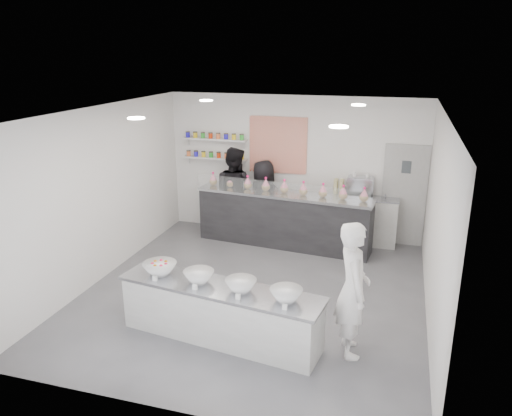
% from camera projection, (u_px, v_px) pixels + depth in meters
% --- Properties ---
extents(floor, '(6.00, 6.00, 0.00)m').
position_uv_depth(floor, '(254.00, 293.00, 8.35)').
color(floor, '#515156').
rests_on(floor, ground).
extents(ceiling, '(6.00, 6.00, 0.00)m').
position_uv_depth(ceiling, '(253.00, 112.00, 7.44)').
color(ceiling, white).
rests_on(ceiling, floor).
extents(back_wall, '(5.50, 0.00, 5.50)m').
position_uv_depth(back_wall, '(294.00, 167.00, 10.64)').
color(back_wall, white).
rests_on(back_wall, floor).
extents(left_wall, '(0.00, 6.00, 6.00)m').
position_uv_depth(left_wall, '(102.00, 194.00, 8.64)').
color(left_wall, white).
rests_on(left_wall, floor).
extents(right_wall, '(0.00, 6.00, 6.00)m').
position_uv_depth(right_wall, '(437.00, 224.00, 7.16)').
color(right_wall, white).
rests_on(right_wall, floor).
extents(back_door, '(0.88, 0.04, 2.10)m').
position_uv_depth(back_door, '(404.00, 196.00, 10.13)').
color(back_door, '#9D9C9A').
rests_on(back_door, floor).
extents(pattern_panel, '(1.25, 0.03, 1.20)m').
position_uv_depth(pattern_panel, '(278.00, 145.00, 10.57)').
color(pattern_panel, red).
rests_on(pattern_panel, back_wall).
extents(jar_shelf_lower, '(1.45, 0.22, 0.04)m').
position_uv_depth(jar_shelf_lower, '(215.00, 158.00, 10.99)').
color(jar_shelf_lower, silver).
rests_on(jar_shelf_lower, back_wall).
extents(jar_shelf_upper, '(1.45, 0.22, 0.04)m').
position_uv_depth(jar_shelf_upper, '(215.00, 139.00, 10.86)').
color(jar_shelf_upper, silver).
rests_on(jar_shelf_upper, back_wall).
extents(preserve_jars, '(1.45, 0.10, 0.56)m').
position_uv_depth(preserve_jars, '(215.00, 146.00, 10.88)').
color(preserve_jars, orange).
rests_on(preserve_jars, jar_shelf_lower).
extents(downlight_0, '(0.24, 0.24, 0.02)m').
position_uv_depth(downlight_0, '(136.00, 118.00, 6.91)').
color(downlight_0, white).
rests_on(downlight_0, ceiling).
extents(downlight_1, '(0.24, 0.24, 0.02)m').
position_uv_depth(downlight_1, '(339.00, 127.00, 6.16)').
color(downlight_1, white).
rests_on(downlight_1, ceiling).
extents(downlight_2, '(0.24, 0.24, 0.02)m').
position_uv_depth(downlight_2, '(206.00, 100.00, 9.28)').
color(downlight_2, white).
rests_on(downlight_2, ceiling).
extents(downlight_3, '(0.24, 0.24, 0.02)m').
position_uv_depth(downlight_3, '(358.00, 105.00, 8.53)').
color(downlight_3, white).
rests_on(downlight_3, ceiling).
extents(prep_counter, '(3.00, 1.08, 0.80)m').
position_uv_depth(prep_counter, '(220.00, 313.00, 6.92)').
color(prep_counter, '#B8B8B3').
rests_on(prep_counter, floor).
extents(back_bar, '(3.67, 1.03, 1.12)m').
position_uv_depth(back_bar, '(284.00, 219.00, 10.23)').
color(back_bar, black).
rests_on(back_bar, floor).
extents(sneeze_guard, '(3.55, 0.38, 0.31)m').
position_uv_depth(sneeze_guard, '(279.00, 190.00, 9.73)').
color(sneeze_guard, white).
rests_on(sneeze_guard, back_bar).
extents(espresso_ledge, '(1.36, 0.43, 1.01)m').
position_uv_depth(espresso_ledge, '(364.00, 221.00, 10.32)').
color(espresso_ledge, '#B8B8B3').
rests_on(espresso_ledge, floor).
extents(espresso_machine, '(0.53, 0.36, 0.40)m').
position_uv_depth(espresso_machine, '(360.00, 187.00, 10.14)').
color(espresso_machine, '#93969E').
rests_on(espresso_machine, espresso_ledge).
extents(cup_stacks, '(0.24, 0.24, 0.33)m').
position_uv_depth(cup_stacks, '(339.00, 187.00, 10.27)').
color(cup_stacks, tan).
rests_on(cup_stacks, espresso_ledge).
extents(prep_bowls, '(2.43, 0.86, 0.17)m').
position_uv_depth(prep_bowls, '(219.00, 281.00, 6.78)').
color(prep_bowls, white).
rests_on(prep_bowls, prep_counter).
extents(label_cards, '(2.01, 0.04, 0.07)m').
position_uv_depth(label_cards, '(211.00, 303.00, 6.29)').
color(label_cards, white).
rests_on(label_cards, prep_counter).
extents(cookie_bags, '(3.37, 0.51, 0.29)m').
position_uv_depth(cookie_bags, '(284.00, 186.00, 10.02)').
color(cookie_bags, '#E46687').
rests_on(cookie_bags, back_bar).
extents(woman_prep, '(0.61, 0.77, 1.84)m').
position_uv_depth(woman_prep, '(353.00, 289.00, 6.46)').
color(woman_prep, white).
rests_on(woman_prep, floor).
extents(staff_left, '(1.06, 0.90, 1.93)m').
position_uv_depth(staff_left, '(234.00, 191.00, 10.77)').
color(staff_left, black).
rests_on(staff_left, floor).
extents(staff_right, '(0.97, 0.81, 1.69)m').
position_uv_depth(staff_right, '(263.00, 199.00, 10.62)').
color(staff_right, black).
rests_on(staff_right, floor).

